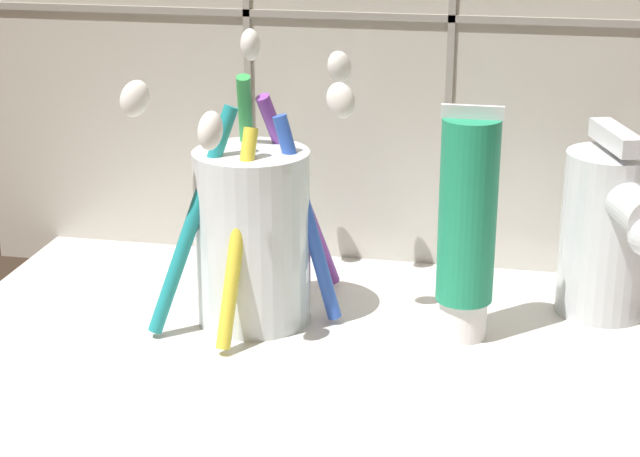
{
  "coord_description": "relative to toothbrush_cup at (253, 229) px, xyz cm",
  "views": [
    {
      "loc": [
        7.22,
        -55.07,
        30.49
      ],
      "look_at": [
        -4.49,
        2.54,
        9.84
      ],
      "focal_mm": 60.0,
      "sensor_mm": 36.0,
      "label": 1
    }
  ],
  "objects": [
    {
      "name": "toothpaste_tube",
      "position": [
        13.38,
        -0.07,
        1.21
      ],
      "size": [
        3.69,
        3.52,
        14.7
      ],
      "color": "white",
      "rests_on": "sink_counter"
    },
    {
      "name": "sink_counter",
      "position": [
        9.58,
        -6.41,
        -7.08
      ],
      "size": [
        57.68,
        37.76,
        2.0
      ],
      "primitive_type": "cube",
      "color": "silver",
      "rests_on": "ground"
    },
    {
      "name": "toothbrush_cup",
      "position": [
        0.0,
        0.0,
        0.0
      ],
      "size": [
        13.7,
        15.35,
        17.97
      ],
      "color": "silver",
      "rests_on": "sink_counter"
    },
    {
      "name": "sink_faucet",
      "position": [
        22.17,
        5.13,
        -0.18
      ],
      "size": [
        6.15,
        10.44,
        12.36
      ],
      "rotation": [
        0.0,
        0.0,
        -1.27
      ],
      "color": "silver",
      "rests_on": "sink_counter"
    }
  ]
}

